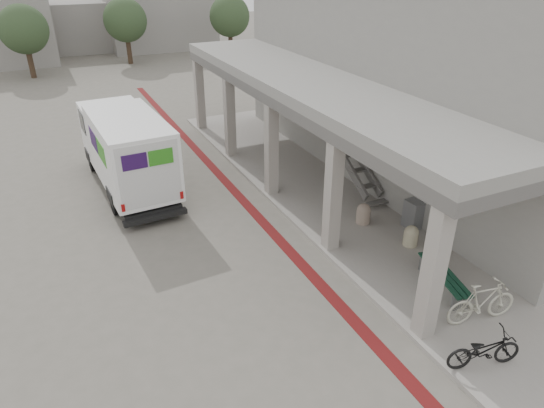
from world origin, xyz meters
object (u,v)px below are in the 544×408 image
utility_cabinet (413,214)px  bicycle_black (484,350)px  bench (444,277)px  bicycle_cream (482,302)px  fedex_truck (126,149)px

utility_cabinet → bicycle_black: 5.72m
bench → utility_cabinet: (1.35, 2.81, 0.11)m
bench → bicycle_black: size_ratio=1.28×
bench → utility_cabinet: size_ratio=2.28×
bench → utility_cabinet: bearing=78.5°
bicycle_black → utility_cabinet: bearing=-10.5°
bench → bicycle_cream: bicycle_cream is taller
fedex_truck → utility_cabinet: fedex_truck is taller
bench → bicycle_black: (-1.12, -2.35, 0.09)m
bicycle_cream → utility_cabinet: bearing=-9.7°
fedex_truck → utility_cabinet: (7.33, -6.93, -0.96)m
bench → bicycle_black: 2.60m
bench → utility_cabinet: utility_cabinet is taller
fedex_truck → bench: 11.48m
fedex_truck → bicycle_black: size_ratio=4.25×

